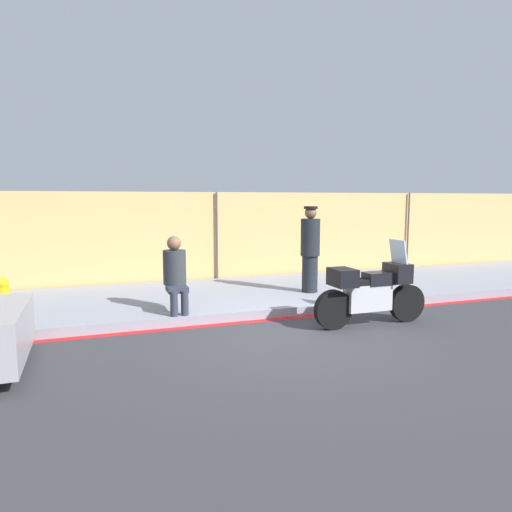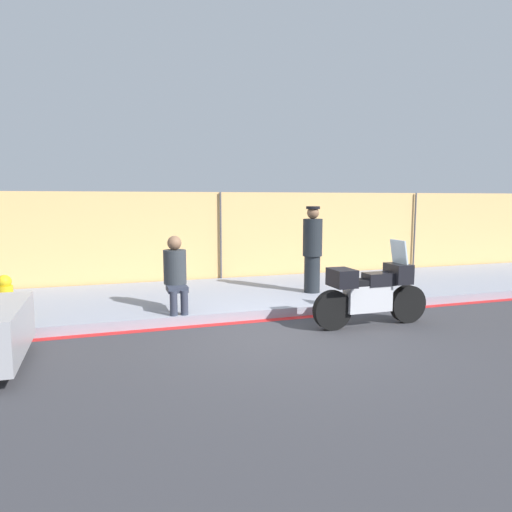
{
  "view_description": "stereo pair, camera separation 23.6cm",
  "coord_description": "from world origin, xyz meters",
  "px_view_note": "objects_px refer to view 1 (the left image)",
  "views": [
    {
      "loc": [
        -2.91,
        -6.55,
        2.19
      ],
      "look_at": [
        -0.16,
        1.25,
        1.16
      ],
      "focal_mm": 32.0,
      "sensor_mm": 36.0,
      "label": 1
    },
    {
      "loc": [
        -2.69,
        -6.62,
        2.19
      ],
      "look_at": [
        -0.16,
        1.25,
        1.16
      ],
      "focal_mm": 32.0,
      "sensor_mm": 36.0,
      "label": 2
    }
  ],
  "objects_px": {
    "motorcycle": "(371,291)",
    "fire_hydrant": "(2,298)",
    "officer_standing": "(310,249)",
    "person_seated_on_curb": "(175,270)"
  },
  "relations": [
    {
      "from": "officer_standing",
      "to": "motorcycle",
      "type": "bearing_deg",
      "value": -87.92
    },
    {
      "from": "motorcycle",
      "to": "officer_standing",
      "type": "bearing_deg",
      "value": 91.72
    },
    {
      "from": "officer_standing",
      "to": "fire_hydrant",
      "type": "distance_m",
      "value": 5.97
    },
    {
      "from": "motorcycle",
      "to": "fire_hydrant",
      "type": "height_order",
      "value": "motorcycle"
    },
    {
      "from": "motorcycle",
      "to": "fire_hydrant",
      "type": "relative_size",
      "value": 2.96
    },
    {
      "from": "motorcycle",
      "to": "officer_standing",
      "type": "relative_size",
      "value": 1.16
    },
    {
      "from": "officer_standing",
      "to": "fire_hydrant",
      "type": "bearing_deg",
      "value": -176.88
    },
    {
      "from": "motorcycle",
      "to": "person_seated_on_curb",
      "type": "xyz_separation_m",
      "value": [
        -3.15,
        1.47,
        0.32
      ]
    },
    {
      "from": "officer_standing",
      "to": "person_seated_on_curb",
      "type": "bearing_deg",
      "value": -166.19
    },
    {
      "from": "motorcycle",
      "to": "person_seated_on_curb",
      "type": "distance_m",
      "value": 3.49
    }
  ]
}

